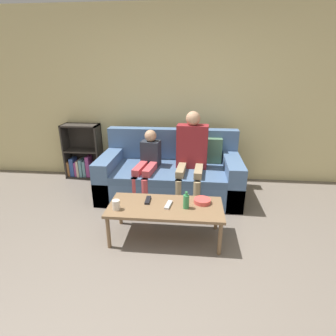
{
  "coord_description": "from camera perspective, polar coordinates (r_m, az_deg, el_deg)",
  "views": [
    {
      "loc": [
        0.17,
        -1.58,
        1.71
      ],
      "look_at": [
        -0.11,
        1.32,
        0.61
      ],
      "focal_mm": 28.0,
      "sensor_mm": 36.0,
      "label": 1
    }
  ],
  "objects": [
    {
      "name": "cup_near",
      "position": [
        2.7,
        -11.22,
        -7.88
      ],
      "size": [
        0.08,
        0.08,
        0.1
      ],
      "color": "silver",
      "rests_on": "coffee_table"
    },
    {
      "name": "wall_back",
      "position": [
        4.18,
        3.18,
        15.02
      ],
      "size": [
        12.0,
        0.06,
        2.6
      ],
      "color": "beige",
      "rests_on": "ground_plane"
    },
    {
      "name": "couch",
      "position": [
        3.77,
        0.59,
        -1.49
      ],
      "size": [
        1.94,
        0.98,
        0.89
      ],
      "color": "#4C6B93",
      "rests_on": "ground_plane"
    },
    {
      "name": "tv_remote_0",
      "position": [
        2.74,
        0.09,
        -8.02
      ],
      "size": [
        0.08,
        0.18,
        0.02
      ],
      "rotation": [
        0.0,
        0.0,
        -0.17
      ],
      "color": "#B7B7BC",
      "rests_on": "coffee_table"
    },
    {
      "name": "tv_remote_1",
      "position": [
        2.84,
        -4.41,
        -6.99
      ],
      "size": [
        0.05,
        0.17,
        0.02
      ],
      "rotation": [
        0.0,
        0.0,
        0.03
      ],
      "color": "black",
      "rests_on": "coffee_table"
    },
    {
      "name": "person_adult",
      "position": [
        3.55,
        5.16,
        3.76
      ],
      "size": [
        0.43,
        0.69,
        1.2
      ],
      "rotation": [
        0.0,
        0.0,
        -0.08
      ],
      "color": "#9E8966",
      "rests_on": "ground_plane"
    },
    {
      "name": "person_child",
      "position": [
        3.58,
        -4.42,
        1.43
      ],
      "size": [
        0.33,
        0.69,
        0.94
      ],
      "rotation": [
        0.0,
        0.0,
        -0.14
      ],
      "color": "#C6474C",
      "rests_on": "ground_plane"
    },
    {
      "name": "bookshelf",
      "position": [
        4.6,
        -18.04,
        2.49
      ],
      "size": [
        0.58,
        0.28,
        0.89
      ],
      "color": "#332D28",
      "rests_on": "ground_plane"
    },
    {
      "name": "bottle",
      "position": [
        2.67,
        3.97,
        -7.23
      ],
      "size": [
        0.06,
        0.06,
        0.18
      ],
      "color": "#33844C",
      "rests_on": "coffee_table"
    },
    {
      "name": "coffee_table",
      "position": [
        2.76,
        -0.57,
        -8.9
      ],
      "size": [
        1.19,
        0.53,
        0.38
      ],
      "color": "brown",
      "rests_on": "ground_plane"
    },
    {
      "name": "ground_plane",
      "position": [
        2.34,
        -0.57,
        -26.34
      ],
      "size": [
        22.0,
        22.0,
        0.0
      ],
      "primitive_type": "plane",
      "color": "#70665B"
    },
    {
      "name": "snack_bowl",
      "position": [
        2.81,
        7.46,
        -7.12
      ],
      "size": [
        0.18,
        0.18,
        0.05
      ],
      "color": "#DB4C47",
      "rests_on": "coffee_table"
    }
  ]
}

